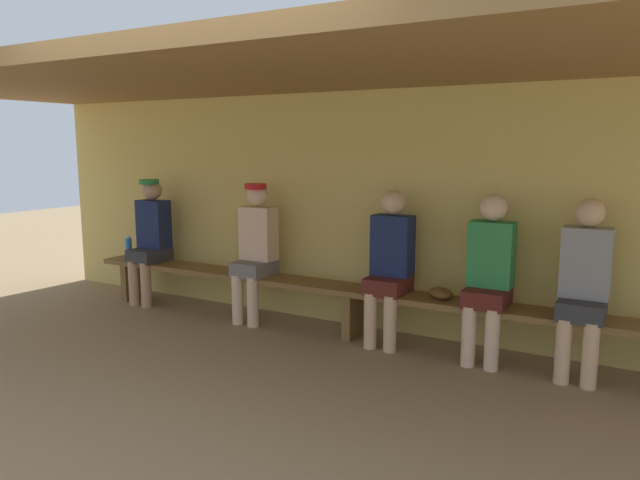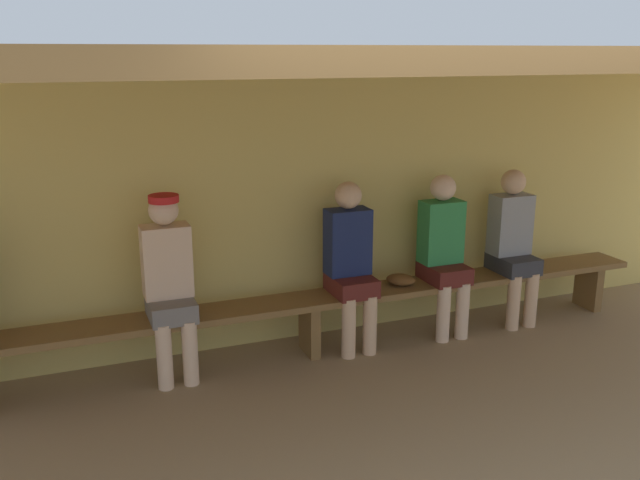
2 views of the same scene
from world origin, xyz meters
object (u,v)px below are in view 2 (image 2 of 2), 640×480
at_px(player_in_white, 444,249).
at_px(baseball_glove_worn, 401,280).
at_px(player_middle, 169,278).
at_px(bench, 309,307).
at_px(player_rightmost, 513,241).
at_px(player_near_post, 350,260).

xyz_separation_m(player_in_white, baseball_glove_worn, (-0.38, 0.01, -0.22)).
height_order(player_middle, baseball_glove_worn, player_middle).
relative_size(bench, player_rightmost, 4.49).
relative_size(player_rightmost, player_near_post, 1.00).
bearing_deg(player_near_post, player_in_white, 0.00).
distance_m(player_middle, player_near_post, 1.40).
bearing_deg(player_rightmost, baseball_glove_worn, 179.40).
distance_m(bench, player_in_white, 1.23).
bearing_deg(bench, player_middle, 179.81).
xyz_separation_m(player_rightmost, player_near_post, (-1.53, 0.00, 0.00)).
bearing_deg(baseball_glove_worn, player_in_white, 37.83).
height_order(player_rightmost, player_middle, player_middle).
bearing_deg(player_in_white, bench, -179.85).
distance_m(player_rightmost, player_in_white, 0.69).
bearing_deg(player_in_white, player_rightmost, 0.00).
xyz_separation_m(player_rightmost, baseball_glove_worn, (-1.07, 0.01, -0.22)).
xyz_separation_m(bench, player_rightmost, (1.87, 0.00, 0.34)).
xyz_separation_m(player_in_white, player_near_post, (-0.84, 0.00, 0.00)).
bearing_deg(bench, player_near_post, 0.51).
bearing_deg(baseball_glove_worn, bench, -139.46).
xyz_separation_m(player_rightmost, player_middle, (-2.93, 0.00, 0.02)).
xyz_separation_m(bench, player_middle, (-1.06, 0.00, 0.36)).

